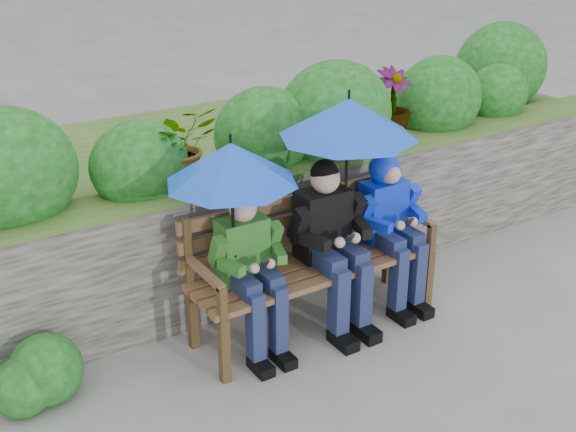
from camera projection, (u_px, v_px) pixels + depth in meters
ground at (296, 344)px, 5.09m from camera, size 60.00×60.00×0.00m
garden_backdrop at (194, 189)px, 6.07m from camera, size 8.00×2.84×1.82m
park_bench at (310, 253)px, 5.15m from camera, size 1.86×0.54×0.98m
boy_left at (250, 265)px, 4.78m from camera, size 0.49×0.57×1.15m
boy_middle at (331, 238)px, 5.07m from camera, size 0.56×0.65×1.24m
boy_right at (391, 217)px, 5.35m from camera, size 0.51×0.62×1.18m
umbrella_left at (231, 163)px, 4.45m from camera, size 0.85×0.85×0.85m
umbrella_right at (348, 118)px, 4.82m from camera, size 0.96×0.96×0.98m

